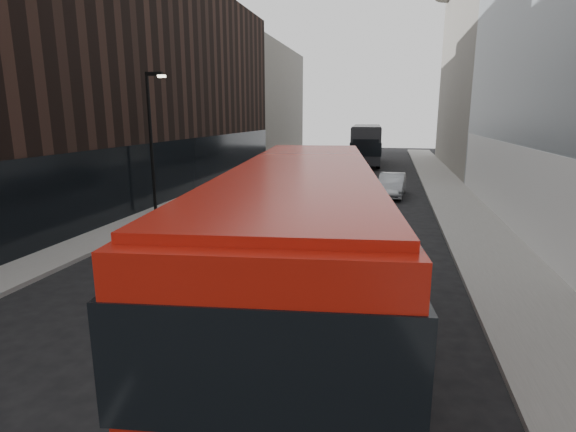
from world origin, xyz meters
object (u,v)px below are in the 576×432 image
Objects in this scene: grey_bus at (366,143)px; car_a at (327,200)px; red_bus at (304,263)px; car_c at (342,187)px; street_lamp at (152,133)px; car_b at (392,185)px.

grey_bus is 2.73× the size of car_a.
car_c is at bearing 86.91° from red_bus.
grey_bus is 2.39× the size of car_c.
grey_bus is at bearing 89.08° from car_c.
street_lamp reaches higher than car_c.
car_a is 6.95m from car_b.
grey_bus is at bearing 71.12° from street_lamp.
grey_bus is at bearing 84.42° from red_bus.
car_b is at bearing 56.34° from car_a.
car_a is (-1.61, 14.87, -1.57)m from red_bus.
street_lamp is at bearing -173.54° from car_a.
red_bus is 21.14m from car_b.
car_b is (11.99, 8.00, -3.45)m from street_lamp.
street_lamp is 0.56× the size of grey_bus.
street_lamp is 9.54m from car_a.
red_bus reaches higher than car_a.
grey_bus is 2.82× the size of car_b.
grey_bus is at bearing 83.10° from car_a.
car_c is (-1.36, 19.53, -1.59)m from red_bus.
car_a is (-0.57, -25.31, -1.36)m from grey_bus.
street_lamp reaches higher than grey_bus.
street_lamp is 14.82m from car_b.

